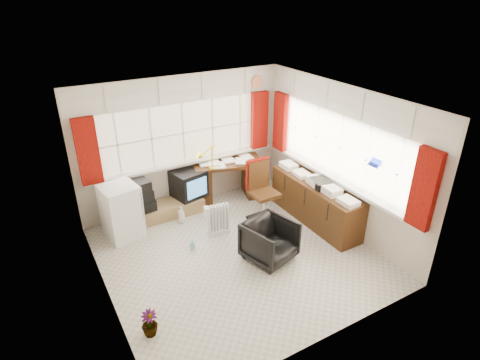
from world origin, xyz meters
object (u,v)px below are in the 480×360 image
object	(u,v)px
mini_fridge	(122,212)
radiator	(218,222)
task_chair	(261,188)
crt_tv	(189,183)
office_chair	(270,241)
credenza	(315,201)
tv_bench	(166,209)
desk_lamp	(212,152)
desk	(228,177)

from	to	relation	value
mini_fridge	radiator	bearing A→B (deg)	-27.41
task_chair	crt_tv	xyz separation A→B (m)	(-0.96, 1.01, -0.10)
radiator	office_chair	bearing A→B (deg)	-70.22
credenza	tv_bench	xyz separation A→B (m)	(-2.28, 1.52, -0.27)
office_chair	mini_fridge	bearing A→B (deg)	119.24
desk_lamp	credenza	distance (m)	2.08
credenza	crt_tv	world-z (taller)	credenza
desk_lamp	crt_tv	world-z (taller)	desk_lamp
task_chair	credenza	size ratio (longest dim) A/B	0.57
desk	office_chair	distance (m)	2.17
desk	crt_tv	xyz separation A→B (m)	(-0.84, -0.01, 0.08)
credenza	mini_fridge	distance (m)	3.37
office_chair	mini_fridge	xyz separation A→B (m)	(-1.80, 1.77, 0.15)
desk	desk_lamp	xyz separation A→B (m)	(-0.40, -0.16, 0.67)
credenza	mini_fridge	xyz separation A→B (m)	(-3.13, 1.24, 0.08)
task_chair	office_chair	world-z (taller)	task_chair
task_chair	mini_fridge	bearing A→B (deg)	164.18
desk_lamp	mini_fridge	xyz separation A→B (m)	(-1.81, -0.20, -0.63)
office_chair	credenza	xyz separation A→B (m)	(1.33, 0.53, 0.07)
credenza	tv_bench	size ratio (longest dim) A/B	1.43
desk	radiator	xyz separation A→B (m)	(-0.78, -1.10, -0.20)
credenza	radiator	bearing A→B (deg)	163.66
tv_bench	desk	bearing A→B (deg)	3.37
desk_lamp	office_chair	size ratio (longest dim) A/B	0.66
desk	desk_lamp	distance (m)	0.80
radiator	credenza	size ratio (longest dim) A/B	0.28
desk_lamp	task_chair	size ratio (longest dim) A/B	0.42
desk_lamp	tv_bench	distance (m)	1.37
mini_fridge	credenza	bearing A→B (deg)	-21.61
desk	crt_tv	size ratio (longest dim) A/B	2.21
radiator	tv_bench	bearing A→B (deg)	119.50
radiator	crt_tv	xyz separation A→B (m)	(-0.06, 1.09, 0.28)
credenza	mini_fridge	size ratio (longest dim) A/B	2.11
office_chair	radiator	world-z (taller)	office_chair
task_chair	mini_fridge	world-z (taller)	task_chair
mini_fridge	tv_bench	bearing A→B (deg)	18.11
desk	tv_bench	size ratio (longest dim) A/B	1.05
tv_bench	radiator	bearing A→B (deg)	-60.50
credenza	crt_tv	distance (m)	2.37
desk_lamp	task_chair	xyz separation A→B (m)	(0.53, -0.87, -0.50)
credenza	desk_lamp	bearing A→B (deg)	132.53
crt_tv	office_chair	bearing A→B (deg)	-78.50
desk_lamp	radiator	bearing A→B (deg)	-111.67
tv_bench	mini_fridge	distance (m)	0.96
desk	tv_bench	bearing A→B (deg)	-176.63
desk_lamp	tv_bench	size ratio (longest dim) A/B	0.34
radiator	mini_fridge	xyz separation A→B (m)	(-1.43, 0.74, 0.25)
tv_bench	mini_fridge	xyz separation A→B (m)	(-0.85, -0.28, 0.35)
task_chair	credenza	xyz separation A→B (m)	(0.80, -0.58, -0.21)
office_chair	tv_bench	bearing A→B (deg)	98.57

